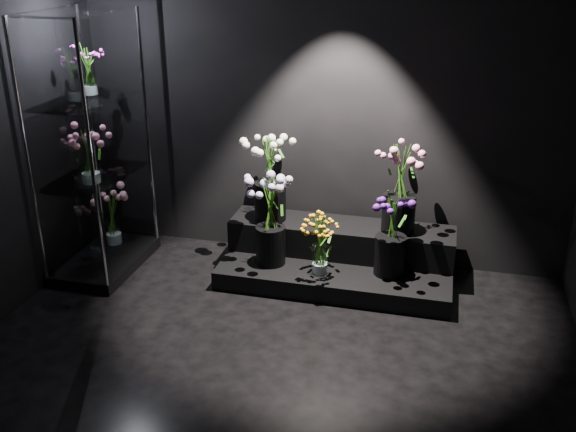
% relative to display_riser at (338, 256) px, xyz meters
% --- Properties ---
extents(floor, '(4.00, 4.00, 0.00)m').
position_rel_display_riser_xyz_m(floor, '(-0.22, -1.64, -0.17)').
color(floor, black).
rests_on(floor, ground).
extents(wall_back, '(4.00, 0.00, 4.00)m').
position_rel_display_riser_xyz_m(wall_back, '(-0.22, 0.36, 1.23)').
color(wall_back, black).
rests_on(wall_back, floor).
extents(display_riser, '(1.82, 0.81, 0.41)m').
position_rel_display_riser_xyz_m(display_riser, '(0.00, 0.00, 0.00)').
color(display_riser, black).
rests_on(display_riser, floor).
extents(display_case, '(0.56, 0.94, 2.07)m').
position_rel_display_riser_xyz_m(display_case, '(-1.92, -0.32, 0.87)').
color(display_case, black).
rests_on(display_case, floor).
extents(bouquet_orange_bells, '(0.31, 0.31, 0.48)m').
position_rel_display_riser_xyz_m(bouquet_orange_bells, '(-0.10, -0.29, 0.23)').
color(bouquet_orange_bells, white).
rests_on(bouquet_orange_bells, display_riser).
extents(bouquet_lilac, '(0.39, 0.39, 0.73)m').
position_rel_display_riser_xyz_m(bouquet_lilac, '(-0.51, -0.21, 0.40)').
color(bouquet_lilac, black).
rests_on(bouquet_lilac, display_riser).
extents(bouquet_purple, '(0.42, 0.42, 0.69)m').
position_rel_display_riser_xyz_m(bouquet_purple, '(0.43, -0.16, 0.37)').
color(bouquet_purple, black).
rests_on(bouquet_purple, display_riser).
extents(bouquet_cream_roses, '(0.49, 0.49, 0.72)m').
position_rel_display_riser_xyz_m(bouquet_cream_roses, '(-0.59, 0.08, 0.65)').
color(bouquet_cream_roses, black).
rests_on(bouquet_cream_roses, display_riser).
extents(bouquet_pink_roses, '(0.36, 0.36, 0.72)m').
position_rel_display_riser_xyz_m(bouquet_pink_roses, '(0.45, 0.09, 0.63)').
color(bouquet_pink_roses, black).
rests_on(bouquet_pink_roses, display_riser).
extents(bouquet_case_pink, '(0.40, 0.40, 0.43)m').
position_rel_display_riser_xyz_m(bouquet_case_pink, '(-1.87, -0.47, 0.86)').
color(bouquet_case_pink, white).
rests_on(bouquet_case_pink, display_case).
extents(bouquet_case_magenta, '(0.26, 0.26, 0.39)m').
position_rel_display_riser_xyz_m(bouquet_case_magenta, '(-1.98, -0.15, 1.45)').
color(bouquet_case_magenta, white).
rests_on(bouquet_case_magenta, display_case).
extents(bouquet_case_base_pink, '(0.42, 0.42, 0.48)m').
position_rel_display_riser_xyz_m(bouquet_case_base_pink, '(-1.97, -0.08, 0.18)').
color(bouquet_case_base_pink, white).
rests_on(bouquet_case_base_pink, display_case).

